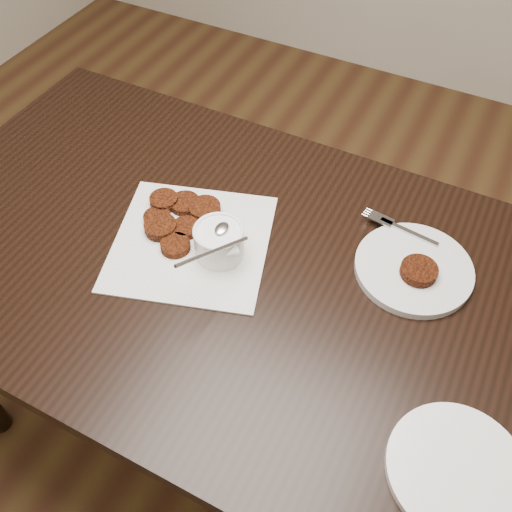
# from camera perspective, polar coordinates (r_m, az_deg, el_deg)

# --- Properties ---
(floor) EXTENTS (4.00, 4.00, 0.00)m
(floor) POSITION_cam_1_polar(r_m,az_deg,el_deg) (1.74, -2.13, -16.85)
(floor) COLOR brown
(floor) RESTS_ON ground
(table) EXTENTS (1.28, 0.82, 0.75)m
(table) POSITION_cam_1_polar(r_m,az_deg,el_deg) (1.43, -4.33, -9.13)
(table) COLOR black
(table) RESTS_ON floor
(napkin) EXTENTS (0.38, 0.38, 0.00)m
(napkin) POSITION_cam_1_polar(r_m,az_deg,el_deg) (1.14, -6.57, 1.38)
(napkin) COLOR white
(napkin) RESTS_ON table
(sauce_ramekin) EXTENTS (0.15, 0.15, 0.13)m
(sauce_ramekin) POSITION_cam_1_polar(r_m,az_deg,el_deg) (1.06, -3.86, 2.65)
(sauce_ramekin) COLOR white
(sauce_ramekin) RESTS_ON napkin
(patty_cluster) EXTENTS (0.28, 0.28, 0.02)m
(patty_cluster) POSITION_cam_1_polar(r_m,az_deg,el_deg) (1.17, -8.44, 3.73)
(patty_cluster) COLOR maroon
(patty_cluster) RESTS_ON napkin
(plate_with_patty) EXTENTS (0.25, 0.25, 0.03)m
(plate_with_patty) POSITION_cam_1_polar(r_m,az_deg,el_deg) (1.11, 15.75, -0.95)
(plate_with_patty) COLOR silver
(plate_with_patty) RESTS_ON table
(plate_empty) EXTENTS (0.25, 0.25, 0.01)m
(plate_empty) POSITION_cam_1_polar(r_m,az_deg,el_deg) (0.94, 19.68, -19.77)
(plate_empty) COLOR white
(plate_empty) RESTS_ON table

